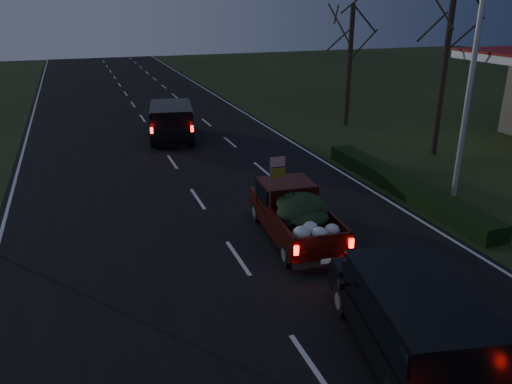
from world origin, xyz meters
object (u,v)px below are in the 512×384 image
object	(u,v)px
pickup_truck	(294,211)
rear_suv	(415,315)
light_pole	(475,50)
lead_suv	(171,118)

from	to	relation	value
pickup_truck	rear_suv	world-z (taller)	pickup_truck
light_pole	rear_suv	size ratio (longest dim) A/B	1.73
light_pole	rear_suv	bearing A→B (deg)	-135.06
lead_suv	pickup_truck	bearing A→B (deg)	-74.50
light_pole	pickup_truck	distance (m)	8.77
rear_suv	pickup_truck	bearing A→B (deg)	101.18
rear_suv	lead_suv	bearing A→B (deg)	105.42
pickup_truck	lead_suv	distance (m)	13.66
pickup_truck	light_pole	bearing A→B (deg)	14.21
lead_suv	rear_suv	distance (m)	19.83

